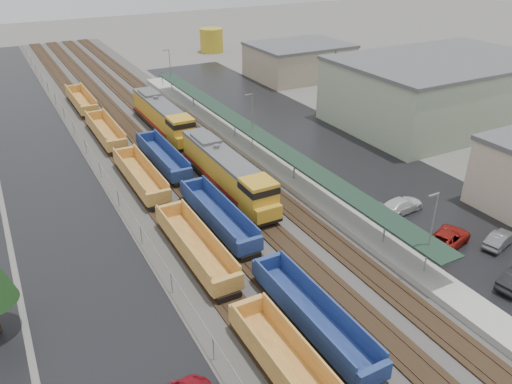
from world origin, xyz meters
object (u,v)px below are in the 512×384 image
locomotive_trail (163,117)px  storage_tank (212,40)px  locomotive_lead (227,172)px  parked_car_east_c (401,205)px  parked_car_east_e (500,239)px  well_string_blue (312,316)px  well_string_yellow (195,247)px  parked_car_east_b (447,238)px

locomotive_trail → storage_tank: (28.50, 47.08, 0.35)m
locomotive_lead → parked_car_east_c: size_ratio=3.79×
locomotive_trail → parked_car_east_e: 45.89m
locomotive_lead → well_string_blue: 22.64m
well_string_yellow → parked_car_east_b: well_string_yellow is taller
well_string_yellow → storage_tank: storage_tank is taller
parked_car_east_b → parked_car_east_e: 4.80m
parked_car_east_c → parked_car_east_e: parked_car_east_c is taller
well_string_blue → parked_car_east_c: well_string_blue is taller
well_string_blue → parked_car_east_b: size_ratio=13.99×
storage_tank → parked_car_east_c: (-14.84, -80.55, -1.99)m
locomotive_trail → parked_car_east_b: size_ratio=3.54×
parked_car_east_e → parked_car_east_b: bearing=46.8°
parked_car_east_e → locomotive_trail: bearing=7.8°
parked_car_east_b → storage_tank: bearing=-27.4°
well_string_blue → locomotive_trail: bearing=84.7°
locomotive_trail → parked_car_east_b: bearing=-72.2°
parked_car_east_b → locomotive_trail: bearing=0.5°
well_string_yellow → parked_car_east_b: (20.94, -9.09, -0.40)m
well_string_yellow → locomotive_lead: bearing=51.7°
storage_tank → parked_car_east_e: size_ratio=1.32×
locomotive_lead → well_string_yellow: bearing=-128.3°
parked_car_east_b → parked_car_east_c: parked_car_east_b is taller
storage_tank → parked_car_east_e: (-11.36, -89.61, -2.07)m
parked_car_east_e → well_string_blue: bearing=77.8°
parked_car_east_c → storage_tank: bearing=-17.1°
locomotive_trail → parked_car_east_e: bearing=-68.1°
storage_tank → parked_car_east_e: storage_tank is taller
parked_car_east_c → locomotive_lead: bearing=41.0°
locomotive_trail → well_string_blue: 43.46m
locomotive_lead → locomotive_trail: 21.00m
locomotive_trail → parked_car_east_e: locomotive_trail is taller
locomotive_lead → well_string_blue: (-4.00, -22.25, -1.26)m
locomotive_trail → well_string_blue: bearing=-95.3°
well_string_blue → storage_tank: storage_tank is taller
locomotive_lead → storage_tank: (28.50, 68.08, 0.35)m
parked_car_east_b → parked_car_east_e: (4.19, -2.33, -0.10)m
locomotive_lead → locomotive_trail: (0.00, 21.00, 0.00)m
parked_car_east_c → parked_car_east_e: size_ratio=1.26×
storage_tank → parked_car_east_b: 88.68m
parked_car_east_e → well_string_yellow: bearing=51.4°
well_string_blue → parked_car_east_c: bearing=29.0°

